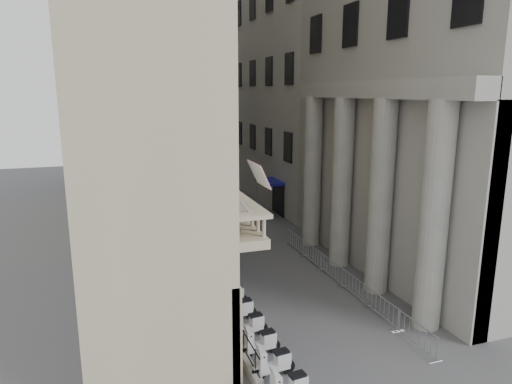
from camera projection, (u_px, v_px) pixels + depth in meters
far_building at (175, 52)px, 54.85m from camera, size 22.00×10.00×30.00m
iron_fence at (188, 257)px, 28.95m from camera, size 0.30×28.00×1.40m
blue_awning at (269, 215)px, 38.98m from camera, size 1.60×3.00×3.00m
flag at (259, 373)px, 17.00m from camera, size 1.00×1.40×8.20m
scooter_1 at (274, 377)px, 16.79m from camera, size 1.45×0.69×1.50m
scooter_2 at (260, 355)px, 18.17m from camera, size 1.45×0.69×1.50m
scooter_3 at (249, 337)px, 19.54m from camera, size 1.45×0.69×1.50m
scooter_4 at (239, 321)px, 20.92m from camera, size 1.45×0.69×1.50m
scooter_5 at (231, 307)px, 22.29m from camera, size 1.45×0.69×1.50m
scooter_6 at (223, 294)px, 23.67m from camera, size 1.45×0.69×1.50m
scooter_7 at (216, 283)px, 25.04m from camera, size 1.45×0.69×1.50m
scooter_8 at (210, 273)px, 26.41m from camera, size 1.45×0.69×1.50m
scooter_9 at (205, 264)px, 27.79m from camera, size 1.45×0.69×1.50m
scooter_10 at (200, 256)px, 29.16m from camera, size 1.45×0.69×1.50m
scooter_11 at (195, 249)px, 30.54m from camera, size 1.45×0.69×1.50m
scooter_12 at (191, 242)px, 31.91m from camera, size 1.45×0.69×1.50m
barrier_0 at (416, 347)px, 18.79m from camera, size 0.60×2.40×1.10m
barrier_1 at (381, 319)px, 21.11m from camera, size 0.60×2.40×1.10m
barrier_2 at (354, 296)px, 23.42m from camera, size 0.60×2.40×1.10m
barrier_3 at (331, 278)px, 25.74m from camera, size 0.60×2.40×1.10m
barrier_4 at (312, 263)px, 28.05m from camera, size 0.60×2.40×1.10m
barrier_5 at (295, 250)px, 30.37m from camera, size 0.60×2.40×1.10m
security_tent at (204, 190)px, 35.68m from camera, size 4.10×4.10×3.33m
street_lamp at (183, 176)px, 30.97m from camera, size 2.53×0.83×7.92m
info_kiosk at (185, 232)px, 31.50m from camera, size 0.36×0.81×1.66m
pedestrian_a at (208, 194)px, 43.09m from camera, size 0.68×0.52×1.67m
pedestrian_b at (224, 200)px, 40.58m from camera, size 0.82×0.65×1.66m
pedestrian_c at (182, 190)px, 44.66m from camera, size 1.01×0.78×1.84m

